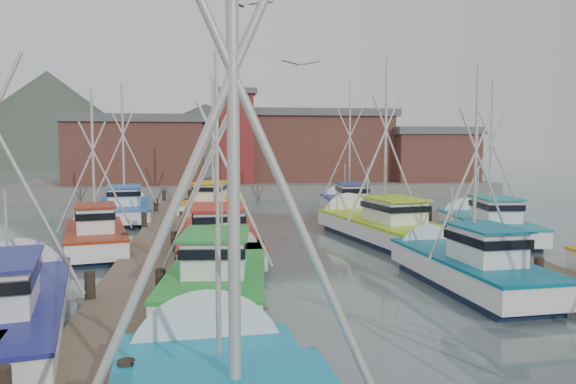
{
  "coord_description": "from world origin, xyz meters",
  "views": [
    {
      "loc": [
        -4.58,
        -18.54,
        4.89
      ],
      "look_at": [
        -0.88,
        7.32,
        2.6
      ],
      "focal_mm": 35.0,
      "sensor_mm": 36.0,
      "label": 1
    }
  ],
  "objects": [
    {
      "name": "ground",
      "position": [
        0.0,
        0.0,
        0.0
      ],
      "size": [
        260.0,
        260.0,
        0.0
      ],
      "primitive_type": "plane",
      "color": "#536362",
      "rests_on": "ground"
    },
    {
      "name": "dock_left",
      "position": [
        -7.0,
        4.04,
        0.21
      ],
      "size": [
        2.3,
        46.0,
        1.5
      ],
      "color": "brown",
      "rests_on": "ground"
    },
    {
      "name": "dock_right",
      "position": [
        7.0,
        4.04,
        0.21
      ],
      "size": [
        2.3,
        46.0,
        1.5
      ],
      "color": "brown",
      "rests_on": "ground"
    },
    {
      "name": "quay",
      "position": [
        0.0,
        37.0,
        0.6
      ],
      "size": [
        44.0,
        16.0,
        1.2
      ],
      "primitive_type": "cube",
      "color": "slate",
      "rests_on": "ground"
    },
    {
      "name": "shed_left",
      "position": [
        -11.0,
        35.0,
        4.34
      ],
      "size": [
        12.72,
        8.48,
        6.2
      ],
      "color": "brown",
      "rests_on": "quay"
    },
    {
      "name": "shed_center",
      "position": [
        6.0,
        37.0,
        4.69
      ],
      "size": [
        14.84,
        9.54,
        6.9
      ],
      "color": "brown",
      "rests_on": "quay"
    },
    {
      "name": "shed_right",
      "position": [
        17.0,
        34.0,
        3.84
      ],
      "size": [
        8.48,
        6.36,
        5.2
      ],
      "color": "brown",
      "rests_on": "quay"
    },
    {
      "name": "lookout_tower",
      "position": [
        -2.0,
        33.0,
        5.55
      ],
      "size": [
        3.6,
        3.6,
        8.5
      ],
      "color": "maroon",
      "rests_on": "quay"
    },
    {
      "name": "distant_hills",
      "position": [
        -12.76,
        122.59,
        0.0
      ],
      "size": [
        175.0,
        140.0,
        42.0
      ],
      "color": "#475144",
      "rests_on": "ground"
    },
    {
      "name": "boat_4",
      "position": [
        -4.23,
        -0.56,
        0.68
      ],
      "size": [
        3.66,
        9.31,
        8.42
      ],
      "rotation": [
        0.0,
        0.0,
        -0.1
      ],
      "color": "#101A35",
      "rests_on": "ground"
    },
    {
      "name": "boat_5",
      "position": [
        4.02,
        -0.7,
        0.68
      ],
      "size": [
        3.25,
        8.35,
        8.11
      ],
      "rotation": [
        0.0,
        0.0,
        0.06
      ],
      "color": "#101A35",
      "rests_on": "ground"
    },
    {
      "name": "boat_6",
      "position": [
        -9.81,
        -3.58,
        0.69
      ],
      "size": [
        4.7,
        9.9,
        9.66
      ],
      "rotation": [
        0.0,
        0.0,
        0.2
      ],
      "color": "#101A35",
      "rests_on": "ground"
    },
    {
      "name": "boat_8",
      "position": [
        -4.27,
        6.63,
        0.68
      ],
      "size": [
        3.6,
        10.54,
        8.57
      ],
      "rotation": [
        0.0,
        0.0,
        0.03
      ],
      "color": "#101A35",
      "rests_on": "ground"
    },
    {
      "name": "boat_9",
      "position": [
        3.92,
        8.86,
        0.68
      ],
      "size": [
        4.89,
        10.65,
        9.98
      ],
      "rotation": [
        0.0,
        0.0,
        0.18
      ],
      "color": "#101A35",
      "rests_on": "ground"
    },
    {
      "name": "boat_10",
      "position": [
        -9.67,
        7.49,
        0.68
      ],
      "size": [
        3.96,
        8.26,
        7.8
      ],
      "rotation": [
        0.0,
        0.0,
        0.21
      ],
      "color": "#101A35",
      "rests_on": "ground"
    },
    {
      "name": "boat_11",
      "position": [
        9.39,
        8.25,
        0.68
      ],
      "size": [
        3.57,
        8.82,
        8.76
      ],
      "rotation": [
        0.0,
        0.0,
        -0.11
      ],
      "color": "#101A35",
      "rests_on": "ground"
    },
    {
      "name": "boat_12",
      "position": [
        -4.11,
        21.06,
        0.69
      ],
      "size": [
        4.71,
        9.93,
        10.34
      ],
      "rotation": [
        0.0,
        0.0,
        -0.2
      ],
      "color": "#101A35",
      "rests_on": "ground"
    },
    {
      "name": "boat_13",
      "position": [
        4.77,
        18.41,
        0.68
      ],
      "size": [
        3.83,
        8.9,
        9.66
      ],
      "rotation": [
        0.0,
        0.0,
        -0.06
      ],
      "color": "#101A35",
      "rests_on": "ground"
    },
    {
      "name": "boat_14",
      "position": [
        -9.92,
        18.54,
        0.69
      ],
      "size": [
        4.23,
        10.04,
        9.53
      ],
      "rotation": [
        0.0,
        0.0,
        0.13
      ],
      "color": "#101A35",
      "rests_on": "ground"
    },
    {
      "name": "gull_near",
      "position": [
        -3.46,
        -2.66,
        8.73
      ],
      "size": [
        1.52,
        0.66,
        0.24
      ],
      "rotation": [
        0.0,
        0.0,
        0.48
      ],
      "color": "gray",
      "rests_on": "ground"
    },
    {
      "name": "gull_far",
      "position": [
        -0.89,
        3.75,
        8.03
      ],
      "size": [
        1.55,
        0.62,
        0.24
      ],
      "rotation": [
        0.0,
        0.0,
        0.07
      ],
      "color": "gray",
      "rests_on": "ground"
    }
  ]
}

